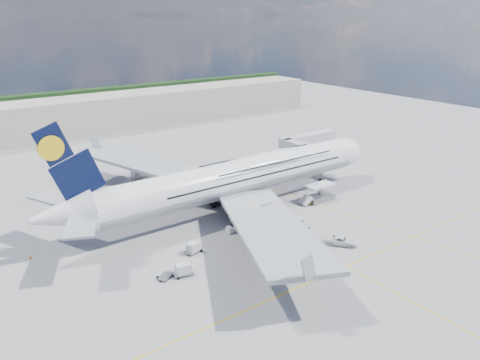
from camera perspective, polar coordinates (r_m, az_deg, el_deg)
ground at (r=91.20m, az=3.38°, el=-5.38°), size 300.00×300.00×0.00m
taxi_line_main at (r=91.20m, az=3.38°, el=-5.38°), size 0.25×220.00×0.01m
taxi_line_cross at (r=78.59m, az=12.82°, el=-10.21°), size 120.00×0.25×0.01m
taxi_line_diag at (r=106.63m, az=5.79°, el=-1.67°), size 14.16×99.06×0.01m
airliner at (r=96.12m, az=-0.20°, el=0.40°), size 77.26×79.15×23.71m
jet_bridge at (r=122.44m, az=8.04°, el=4.40°), size 18.80×12.10×8.50m
cargo_loader at (r=103.29m, az=9.61°, el=-1.82°), size 8.53×3.20×3.67m
terminal at (r=170.28m, az=-17.48°, el=7.65°), size 180.00×16.00×12.00m
tree_line at (r=226.42m, az=-11.64°, el=10.36°), size 160.00×6.00×8.00m
dolly_row_a at (r=74.24m, az=-6.97°, el=-10.78°), size 3.31×2.16×1.94m
dolly_row_b at (r=80.60m, az=-5.70°, el=-8.18°), size 3.26×2.32×1.86m
dolly_row_c at (r=78.39m, az=4.04°, el=-9.51°), size 3.45×2.43×0.46m
dolly_back at (r=74.40m, az=-9.04°, el=-11.47°), size 3.17×2.78×0.41m
dolly_nose_far at (r=89.32m, az=6.79°, el=-5.26°), size 3.71×2.94×2.08m
dolly_nose_near at (r=89.72m, az=7.68°, el=-5.75°), size 2.95×1.88×0.40m
baggage_tug at (r=87.63m, az=-0.87°, el=-5.91°), size 2.66×1.38×1.61m
catering_truck_inner at (r=102.15m, az=-11.52°, el=-1.94°), size 6.29×3.44×3.55m
catering_truck_outer at (r=115.43m, az=-11.76°, el=0.52°), size 5.76×2.27×3.43m
service_van at (r=84.90m, az=12.37°, el=-7.23°), size 5.38×5.97×1.54m
crew_nose at (r=117.43m, az=9.19°, el=0.58°), size 0.67×0.65×1.55m
crew_loader at (r=109.79m, az=9.82°, el=-0.78°), size 0.98×0.99×1.61m
crew_wing at (r=82.60m, az=0.81°, el=-7.51°), size 0.85×0.99×1.60m
crew_van at (r=100.84m, az=8.51°, el=-2.58°), size 0.82×0.92×1.58m
crew_tug at (r=81.00m, az=4.88°, el=-8.17°), size 1.12×0.78×1.59m
cone_nose at (r=114.55m, az=10.94°, el=-0.29°), size 0.40×0.40×0.51m
cone_wing_left_inner at (r=102.45m, az=-11.78°, el=-2.75°), size 0.40×0.40×0.51m
cone_wing_left_outer at (r=112.03m, az=-9.08°, el=-0.64°), size 0.38×0.38×0.49m
cone_wing_right_inner at (r=89.32m, az=2.58°, el=-5.75°), size 0.40×0.40×0.51m
cone_wing_right_outer at (r=82.79m, az=3.97°, el=-7.88°), size 0.49×0.49×0.62m
cone_tail at (r=86.10m, az=-24.19°, el=-8.56°), size 0.49×0.49×0.63m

